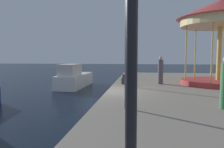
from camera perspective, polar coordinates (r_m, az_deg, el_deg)
ground_plane at (r=11.25m, az=-1.26°, el=-8.50°), size 120.00×120.00×0.00m
motorboat_white at (r=17.86m, az=-10.33°, el=-1.18°), size 1.92×5.29×1.97m
carousel at (r=14.94m, az=27.61°, el=12.65°), size 5.33×5.33×5.30m
lamp_post_mid_promenade at (r=7.20m, az=4.06°, el=15.55°), size 0.36×0.36×4.63m
lamp_post_far_end at (r=12.12m, az=5.85°, el=9.60°), size 0.36×0.36×4.07m
bollard_north at (r=13.50m, az=3.06°, el=-1.95°), size 0.24×0.24×0.40m
bollard_center at (r=16.19m, az=3.27°, el=-0.82°), size 0.24×0.24×0.40m
person_far_corner at (r=13.89m, az=13.16°, el=0.79°), size 0.34×0.34×1.80m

